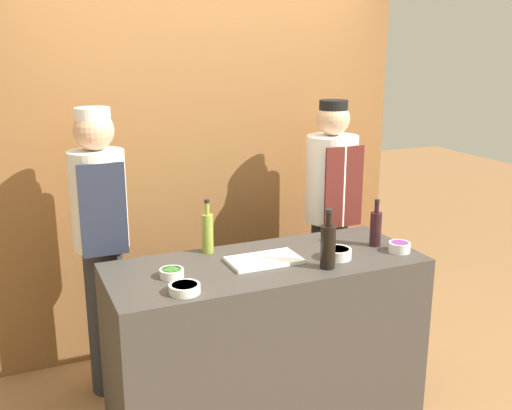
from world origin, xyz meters
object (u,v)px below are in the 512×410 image
(cutting_board, at_px, (264,260))
(chef_right, at_px, (330,216))
(bottle_soy, at_px, (328,245))
(chef_left, at_px, (102,241))
(sauce_bowl_brown, at_px, (337,253))
(bottle_wine, at_px, (376,228))
(bottle_oil, at_px, (208,232))
(sauce_bowl_purple, at_px, (399,247))
(sauce_bowl_red, at_px, (185,288))
(sauce_bowl_green, at_px, (172,273))

(cutting_board, relative_size, chef_right, 0.23)
(bottle_soy, distance_m, chef_left, 1.32)
(sauce_bowl_brown, bearing_deg, chef_left, 147.00)
(bottle_soy, relative_size, bottle_wine, 1.15)
(bottle_soy, bearing_deg, bottle_oil, 136.05)
(bottle_wine, bearing_deg, sauce_bowl_purple, -65.32)
(sauce_bowl_red, xyz_separation_m, bottle_soy, (0.78, 0.02, 0.10))
(cutting_board, distance_m, bottle_oil, 0.37)
(bottle_soy, height_order, chef_left, chef_left)
(sauce_bowl_red, distance_m, chef_right, 1.54)
(sauce_bowl_purple, distance_m, bottle_oil, 1.07)
(bottle_soy, bearing_deg, chef_left, 140.48)
(sauce_bowl_purple, distance_m, cutting_board, 0.78)
(bottle_soy, bearing_deg, chef_right, 58.93)
(bottle_soy, bearing_deg, cutting_board, 142.46)
(cutting_board, distance_m, bottle_wine, 0.70)
(cutting_board, distance_m, chef_right, 1.00)
(cutting_board, height_order, chef_left, chef_left)
(chef_left, bearing_deg, cutting_board, -40.20)
(cutting_board, height_order, bottle_oil, bottle_oil)
(bottle_oil, height_order, chef_right, chef_right)
(sauce_bowl_purple, relative_size, sauce_bowl_red, 0.81)
(sauce_bowl_green, height_order, bottle_oil, bottle_oil)
(sauce_bowl_red, xyz_separation_m, bottle_oil, (0.28, 0.49, 0.10))
(sauce_bowl_brown, distance_m, bottle_wine, 0.33)
(bottle_soy, bearing_deg, sauce_bowl_purple, 6.34)
(sauce_bowl_green, xyz_separation_m, chef_right, (1.28, 0.64, -0.02))
(bottle_oil, bearing_deg, bottle_soy, -43.95)
(sauce_bowl_brown, height_order, chef_left, chef_left)
(cutting_board, bearing_deg, bottle_soy, -37.54)
(cutting_board, relative_size, chef_left, 0.22)
(sauce_bowl_green, xyz_separation_m, bottle_oil, (0.29, 0.28, 0.10))
(cutting_board, xyz_separation_m, bottle_oil, (-0.23, 0.27, 0.11))
(sauce_bowl_red, bearing_deg, bottle_soy, 1.27)
(sauce_bowl_purple, distance_m, sauce_bowl_green, 1.28)
(sauce_bowl_brown, distance_m, bottle_oil, 0.72)
(bottle_wine, bearing_deg, sauce_bowl_green, -179.95)
(sauce_bowl_purple, bearing_deg, chef_left, 152.58)
(sauce_bowl_red, relative_size, cutting_board, 0.39)
(bottle_oil, bearing_deg, sauce_bowl_red, -120.00)
(sauce_bowl_brown, bearing_deg, sauce_bowl_purple, -6.96)
(bottle_oil, xyz_separation_m, chef_left, (-0.52, 0.36, -0.09))
(bottle_soy, relative_size, chef_right, 0.18)
(chef_left, xyz_separation_m, chef_right, (1.52, -0.00, -0.02))
(cutting_board, height_order, bottle_soy, bottle_soy)
(bottle_wine, distance_m, chef_right, 0.65)
(bottle_wine, bearing_deg, cutting_board, 179.35)
(cutting_board, bearing_deg, sauce_bowl_purple, -11.17)
(sauce_bowl_brown, distance_m, chef_left, 1.35)
(cutting_board, bearing_deg, chef_left, 139.80)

